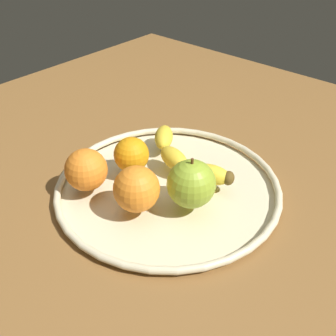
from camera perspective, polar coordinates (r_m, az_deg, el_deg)
The scene contains 7 objects.
ground_plane at distance 70.84cm, azimuth 0.00°, elevation -4.48°, with size 126.57×126.57×4.00cm, color brown.
fruit_bowl at distance 69.01cm, azimuth 0.00°, elevation -2.63°, with size 38.66×38.66×1.80cm.
banana at distance 71.75cm, azimuth 2.22°, elevation 1.61°, with size 21.76×10.81×3.49cm.
apple at distance 61.93cm, azimuth 3.34°, elevation -2.25°, with size 7.73×7.73×8.53cm.
orange_back_left at distance 61.37cm, azimuth -4.50°, elevation -2.99°, with size 7.28×7.28×7.28cm, color orange.
orange_center at distance 66.73cm, azimuth -11.59°, elevation -0.24°, with size 7.06×7.06×7.06cm, color orange.
orange_front_right at distance 70.09cm, azimuth -5.24°, elevation 1.92°, with size 6.24×6.24×6.24cm, color orange.
Camera 1 is at (35.80, -40.81, 43.52)cm, focal length 42.76 mm.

